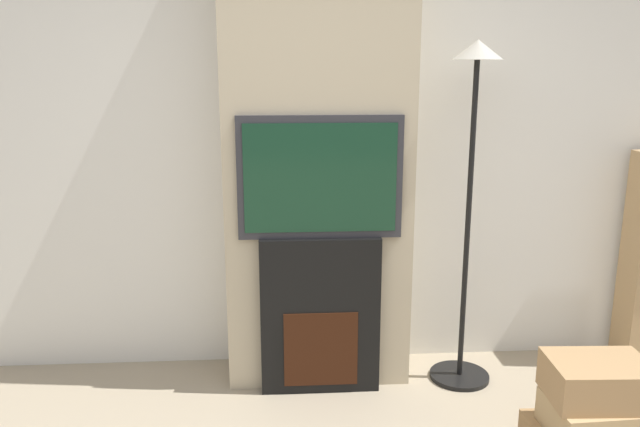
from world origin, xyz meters
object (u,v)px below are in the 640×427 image
at_px(fireplace, 320,315).
at_px(television, 320,177).
at_px(floor_lamp, 471,165).
at_px(box_stack, 591,418).

relative_size(fireplace, television, 1.02).
relative_size(television, floor_lamp, 0.45).
bearing_deg(fireplace, floor_lamp, 3.86).
distance_m(fireplace, television, 0.76).
bearing_deg(floor_lamp, fireplace, -176.14).
distance_m(television, box_stack, 1.69).
xyz_separation_m(fireplace, television, (0.00, -0.00, 0.76)).
bearing_deg(floor_lamp, box_stack, -66.93).
bearing_deg(television, fireplace, 90.00).
height_order(fireplace, box_stack, fireplace).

